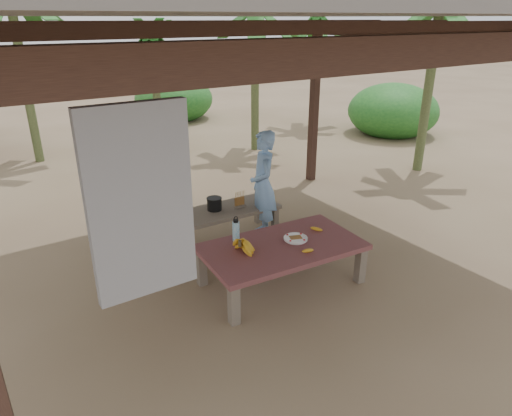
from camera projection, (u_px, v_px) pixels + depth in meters
ground at (255, 272)px, 5.58m from camera, size 80.00×80.00×0.00m
pavilion at (255, 28)px, 4.49m from camera, size 6.60×5.60×2.95m
work_table at (282, 250)px, 5.18m from camera, size 1.88×1.14×0.50m
bench at (202, 218)px, 6.10m from camera, size 2.22×0.67×0.45m
ripe_banana_bunch at (240, 246)px, 4.93m from camera, size 0.30×0.26×0.17m
plate at (296, 239)px, 5.26m from camera, size 0.28×0.28×0.04m
loose_banana_front at (308, 251)px, 4.98m from camera, size 0.16×0.07×0.04m
loose_banana_side at (316, 229)px, 5.49m from camera, size 0.13×0.15×0.04m
water_flask at (236, 231)px, 5.20m from camera, size 0.08×0.08×0.31m
green_banana_stalk at (172, 211)px, 5.81m from camera, size 0.27×0.27×0.30m
cooking_pot at (214, 204)px, 6.19m from camera, size 0.20×0.20×0.17m
skewer_rack at (239, 199)px, 6.26m from camera, size 0.18×0.09×0.24m
woman at (263, 185)px, 6.23m from camera, size 0.54×0.65×1.51m
banana_plant_ne at (255, 20)px, 9.70m from camera, size 1.80×1.80×3.32m
banana_plant_n at (153, 48)px, 10.17m from camera, size 1.80×1.80×2.73m
banana_plant_e at (439, 15)px, 8.20m from camera, size 1.80×1.80×3.41m
banana_plant_far at (318, 27)px, 12.27m from camera, size 1.80×1.80×3.13m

